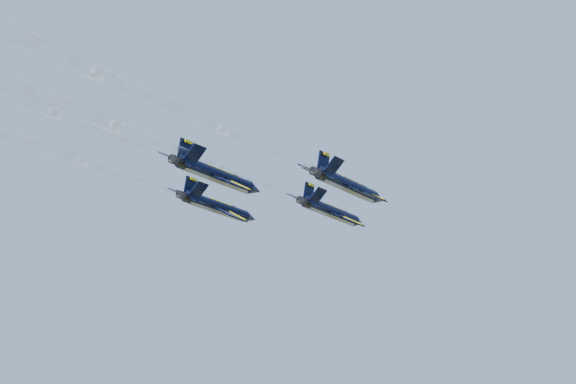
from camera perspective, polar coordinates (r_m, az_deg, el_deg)
The scene contains 6 objects.
jet_lead at distance 121.10m, azimuth 2.86°, elevation -1.30°, with size 11.19×15.84×5.48m.
jet_left at distance 118.29m, azimuth -4.55°, elevation -0.99°, with size 11.19×15.84×5.48m.
jet_right at distance 106.74m, azimuth 3.97°, elevation 0.38°, with size 11.19×15.84×5.48m.
jet_slot at distance 101.90m, azimuth -4.59°, elevation 1.06°, with size 11.19×15.84×5.48m.
smoke_trail_lead at distance 92.29m, azimuth -10.32°, elevation 2.81°, with size 6.59×51.09×2.04m.
smoke_trail_right at distance 78.16m, azimuth -11.24°, elevation 5.86°, with size 6.59×51.09×2.04m.
Camera 1 is at (59.61, -93.53, 71.54)m, focal length 55.00 mm.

